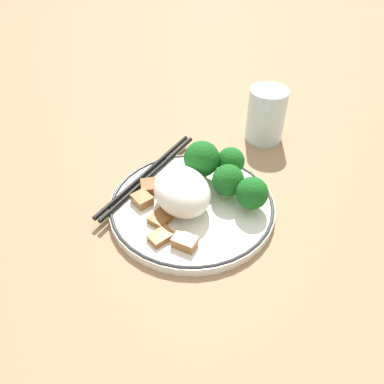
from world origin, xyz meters
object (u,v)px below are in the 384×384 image
Objects in this scene: broccoli_back_center at (228,181)px; broccoli_mid_left at (202,159)px; broccoli_back_left at (252,193)px; broccoli_back_right at (231,162)px; plate at (192,205)px; chopsticks at (148,174)px; drinking_glass at (266,115)px.

broccoli_mid_left reaches higher than broccoli_back_center.
broccoli_back_left is 0.96× the size of broccoli_back_right.
plate is 0.07m from broccoli_mid_left.
broccoli_back_right is (0.07, -0.01, 0.00)m from broccoli_back_left.
broccoli_back_center reaches higher than chopsticks.
broccoli_mid_left is (0.02, 0.04, 0.01)m from broccoli_back_right.
broccoli_back_left is 0.79× the size of broccoli_mid_left.
broccoli_back_center is (0.04, 0.02, 0.00)m from broccoli_back_left.
plate is 1.16× the size of chopsticks.
broccoli_mid_left is (0.08, 0.03, 0.01)m from broccoli_back_left.
broccoli_back_right is (0.03, -0.07, 0.03)m from plate.
broccoli_back_right is at bearing -71.07° from plate.
broccoli_back_center is at bearing 130.24° from drinking_glass.
broccoli_back_right is at bearing -34.46° from broccoli_back_center.
drinking_glass reaches higher than broccoli_back_right.
plate is at bearing -157.72° from chopsticks.
broccoli_back_left reaches higher than plate.
broccoli_mid_left is 0.17m from drinking_glass.
drinking_glass is at bearing -82.49° from chopsticks.
broccoli_mid_left reaches higher than broccoli_back_right.
drinking_glass is at bearing -65.83° from broccoli_mid_left.
broccoli_back_left is at bearing -123.11° from plate.
drinking_glass is (0.07, -0.16, -0.00)m from broccoli_mid_left.
chopsticks is (0.04, 0.07, -0.03)m from broccoli_mid_left.
chopsticks is at bearing 43.43° from broccoli_back_center.
plate is 0.09m from broccoli_back_left.
broccoli_back_left is 0.16m from chopsticks.
broccoli_back_left is at bearing -156.56° from broccoli_back_center.
broccoli_mid_left is at bearing 20.50° from broccoli_back_left.
broccoli_back_right is at bearing -5.69° from broccoli_back_left.
chopsticks is at bearing 62.10° from broccoli_back_right.
chopsticks is (0.06, 0.11, -0.03)m from broccoli_back_right.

